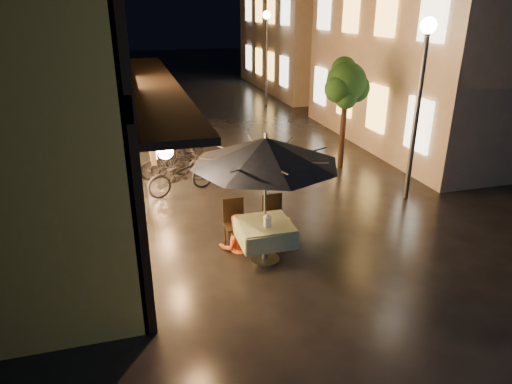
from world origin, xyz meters
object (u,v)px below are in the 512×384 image
object	(u,v)px
cafe_table	(265,232)
bicycle_0	(181,175)
table_lantern	(267,219)
person_orange	(236,215)
person_yellow	(277,212)
streetlamp_near	(421,79)
patio_umbrella	(266,151)

from	to	relation	value
cafe_table	bicycle_0	bearing A→B (deg)	105.94
table_lantern	person_orange	bearing A→B (deg)	118.31
person_orange	bicycle_0	size ratio (longest dim) A/B	0.78
table_lantern	person_yellow	size ratio (longest dim) A/B	0.17
cafe_table	person_orange	xyz separation A→B (m)	(-0.40, 0.59, 0.14)
streetlamp_near	bicycle_0	size ratio (longest dim) A/B	2.29
streetlamp_near	cafe_table	xyz separation A→B (m)	(-4.27, -1.95, -2.33)
streetlamp_near	person_orange	world-z (taller)	streetlamp_near
cafe_table	patio_umbrella	bearing A→B (deg)	0.00
table_lantern	patio_umbrella	bearing A→B (deg)	90.00
cafe_table	bicycle_0	size ratio (longest dim) A/B	0.54
cafe_table	person_orange	world-z (taller)	person_orange
patio_umbrella	person_orange	bearing A→B (deg)	123.99
table_lantern	bicycle_0	xyz separation A→B (m)	(-1.08, 3.92, -0.43)
streetlamp_near	bicycle_0	xyz separation A→B (m)	(-5.35, 1.82, -2.43)
cafe_table	table_lantern	bearing A→B (deg)	-90.00
cafe_table	person_orange	size ratio (longest dim) A/B	0.69
person_yellow	person_orange	bearing A→B (deg)	4.67
table_lantern	bicycle_0	distance (m)	4.09
patio_umbrella	person_yellow	distance (m)	1.57
person_orange	patio_umbrella	bearing A→B (deg)	127.44
person_yellow	patio_umbrella	bearing A→B (deg)	63.11
person_yellow	bicycle_0	distance (m)	3.59
table_lantern	person_orange	size ratio (longest dim) A/B	0.17
person_yellow	table_lantern	bearing A→B (deg)	70.01
streetlamp_near	patio_umbrella	bearing A→B (deg)	-155.50
patio_umbrella	table_lantern	distance (m)	1.24
person_orange	bicycle_0	distance (m)	3.26
table_lantern	person_yellow	world-z (taller)	person_yellow
cafe_table	person_yellow	bearing A→B (deg)	52.14
streetlamp_near	bicycle_0	distance (m)	6.15
person_orange	bicycle_0	world-z (taller)	person_orange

